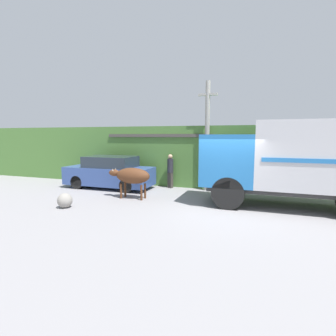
{
  "coord_description": "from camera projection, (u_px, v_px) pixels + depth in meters",
  "views": [
    {
      "loc": [
        1.1,
        -9.3,
        2.63
      ],
      "look_at": [
        -2.4,
        0.7,
        1.31
      ],
      "focal_mm": 28.0,
      "sensor_mm": 36.0,
      "label": 1
    }
  ],
  "objects": [
    {
      "name": "ground_plane",
      "position": [
        225.0,
        209.0,
        9.4
      ],
      "size": [
        60.0,
        60.0,
        0.0
      ],
      "primitive_type": "plane",
      "color": "gray"
    },
    {
      "name": "hillside_embankment",
      "position": [
        239.0,
        155.0,
        14.78
      ],
      "size": [
        32.0,
        5.33,
        3.1
      ],
      "color": "#4C7A38",
      "rests_on": "ground_plane"
    },
    {
      "name": "building_backdrop",
      "position": [
        166.0,
        158.0,
        14.77
      ],
      "size": [
        5.71,
        2.7,
        2.7
      ],
      "color": "#C6B793",
      "rests_on": "ground_plane"
    },
    {
      "name": "cargo_truck",
      "position": [
        296.0,
        159.0,
        9.33
      ],
      "size": [
        6.4,
        2.26,
        3.14
      ],
      "rotation": [
        0.0,
        0.0,
        0.05
      ],
      "color": "#2D2D2D",
      "rests_on": "ground_plane"
    },
    {
      "name": "brown_cow",
      "position": [
        132.0,
        176.0,
        10.92
      ],
      "size": [
        1.88,
        0.66,
        1.29
      ],
      "rotation": [
        0.0,
        0.0,
        -0.04
      ],
      "color": "#512D19",
      "rests_on": "ground_plane"
    },
    {
      "name": "parked_suv",
      "position": [
        109.0,
        173.0,
        13.11
      ],
      "size": [
        4.39,
        1.72,
        1.6
      ],
      "rotation": [
        0.0,
        0.0,
        -0.02
      ],
      "color": "#334C8C",
      "rests_on": "ground_plane"
    },
    {
      "name": "pedestrian_on_hill",
      "position": [
        170.0,
        169.0,
        13.11
      ],
      "size": [
        0.41,
        0.41,
        1.69
      ],
      "rotation": [
        0.0,
        0.0,
        2.65
      ],
      "color": "#38332D",
      "rests_on": "ground_plane"
    },
    {
      "name": "utility_pole",
      "position": [
        207.0,
        134.0,
        12.33
      ],
      "size": [
        0.9,
        0.22,
        5.13
      ],
      "color": "#9E998E",
      "rests_on": "ground_plane"
    },
    {
      "name": "roadside_rock",
      "position": [
        65.0,
        200.0,
        9.56
      ],
      "size": [
        0.54,
        0.54,
        0.54
      ],
      "color": "gray",
      "rests_on": "ground_plane"
    }
  ]
}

